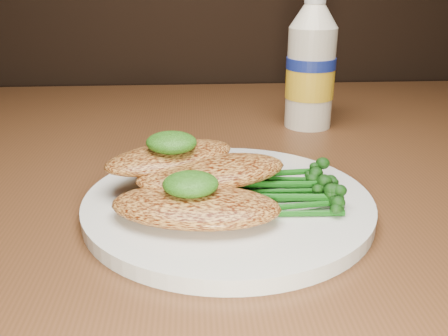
{
  "coord_description": "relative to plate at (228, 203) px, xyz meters",
  "views": [
    {
      "loc": [
        -0.13,
        0.46,
        0.96
      ],
      "look_at": [
        -0.1,
        0.89,
        0.79
      ],
      "focal_mm": 39.2,
      "sensor_mm": 36.0,
      "label": 1
    }
  ],
  "objects": [
    {
      "name": "pesto_back",
      "position": [
        -0.05,
        0.03,
        0.05
      ],
      "size": [
        0.06,
        0.06,
        0.02
      ],
      "primitive_type": "ellipsoid",
      "rotation": [
        0.0,
        0.0,
        -0.38
      ],
      "color": "#153708",
      "rests_on": "chicken_back"
    },
    {
      "name": "chicken_mid",
      "position": [
        -0.01,
        0.01,
        0.03
      ],
      "size": [
        0.17,
        0.12,
        0.02
      ],
      "primitive_type": "ellipsoid",
      "rotation": [
        0.0,
        0.0,
        0.31
      ],
      "color": "#CB8B40",
      "rests_on": "plate"
    },
    {
      "name": "mayo_bottle",
      "position": [
        0.14,
        0.27,
        0.09
      ],
      "size": [
        0.09,
        0.09,
        0.2
      ],
      "primitive_type": null,
      "rotation": [
        0.0,
        0.0,
        -0.3
      ],
      "color": "silver",
      "rests_on": "dining_table"
    },
    {
      "name": "chicken_back",
      "position": [
        -0.06,
        0.04,
        0.03
      ],
      "size": [
        0.15,
        0.12,
        0.02
      ],
      "primitive_type": "ellipsoid",
      "rotation": [
        0.0,
        0.0,
        0.49
      ],
      "color": "#CB8B40",
      "rests_on": "plate"
    },
    {
      "name": "plate",
      "position": [
        0.0,
        0.0,
        0.0
      ],
      "size": [
        0.28,
        0.28,
        0.01
      ],
      "primitive_type": "cylinder",
      "color": "white",
      "rests_on": "dining_table"
    },
    {
      "name": "chicken_front",
      "position": [
        -0.03,
        -0.04,
        0.02
      ],
      "size": [
        0.16,
        0.1,
        0.02
      ],
      "primitive_type": "ellipsoid",
      "rotation": [
        0.0,
        0.0,
        -0.17
      ],
      "color": "#CB8B40",
      "rests_on": "plate"
    },
    {
      "name": "pepper_grinder",
      "position": [
        0.16,
        0.32,
        0.04
      ],
      "size": [
        0.05,
        0.05,
        0.1
      ],
      "primitive_type": null,
      "rotation": [
        0.0,
        0.0,
        0.43
      ],
      "color": "black",
      "rests_on": "dining_table"
    },
    {
      "name": "broccolini_bundle",
      "position": [
        0.05,
        -0.0,
        0.02
      ],
      "size": [
        0.14,
        0.11,
        0.02
      ],
      "primitive_type": null,
      "rotation": [
        0.0,
        0.0,
        -0.09
      ],
      "color": "#155713",
      "rests_on": "plate"
    },
    {
      "name": "pesto_front",
      "position": [
        -0.04,
        -0.04,
        0.04
      ],
      "size": [
        0.05,
        0.05,
        0.02
      ],
      "primitive_type": "ellipsoid",
      "rotation": [
        0.0,
        0.0,
        -0.08
      ],
      "color": "#153708",
      "rests_on": "chicken_front"
    }
  ]
}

